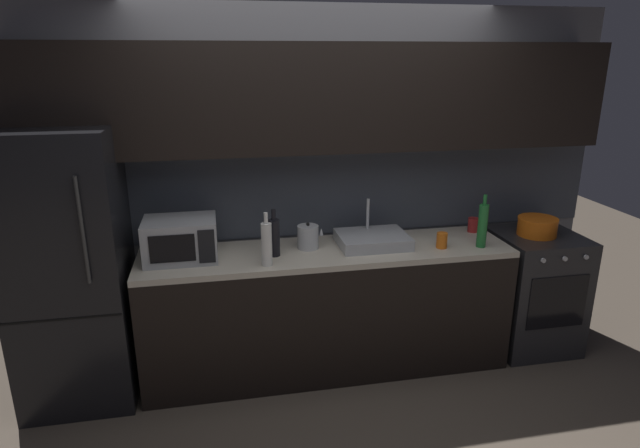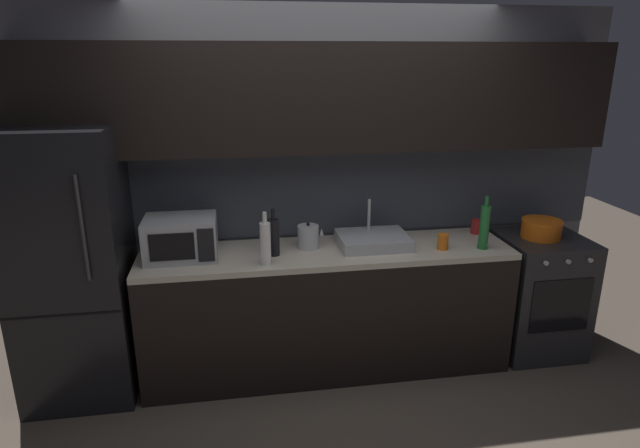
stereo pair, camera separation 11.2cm
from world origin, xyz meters
name	(u,v)px [view 2 (the right image)]	position (x,y,z in m)	size (l,w,h in m)	color
back_wall	(320,148)	(0.00, 1.20, 1.55)	(4.27, 0.44, 2.50)	slate
counter_run	(327,309)	(0.00, 0.90, 0.45)	(2.53, 0.60, 0.90)	black
refrigerator	(73,266)	(-1.65, 0.90, 0.89)	(0.68, 0.69, 1.77)	black
oven_range	(537,294)	(1.61, 0.90, 0.45)	(0.60, 0.62, 0.90)	#232326
microwave	(181,238)	(-0.97, 0.92, 1.04)	(0.46, 0.35, 0.27)	#A8AAAF
sink_basin	(373,240)	(0.33, 0.93, 0.94)	(0.48, 0.38, 0.30)	#ADAFB5
kettle	(308,237)	(-0.12, 0.96, 0.98)	(0.18, 0.15, 0.18)	#B7BABF
wine_bottle_green	(484,227)	(1.05, 0.75, 1.06)	(0.07, 0.07, 0.37)	#1E6B2D
wine_bottle_white	(265,243)	(-0.43, 0.70, 1.04)	(0.07, 0.07, 0.35)	silver
wine_bottle_dark	(274,236)	(-0.37, 0.86, 1.03)	(0.08, 0.08, 0.32)	black
mug_red	(476,226)	(1.15, 1.07, 0.95)	(0.08, 0.08, 0.11)	#A82323
mug_orange	(443,242)	(0.78, 0.78, 0.95)	(0.07, 0.07, 0.11)	orange
cooking_pot	(541,229)	(1.58, 0.90, 0.97)	(0.28, 0.28, 0.13)	orange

